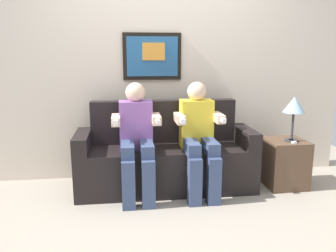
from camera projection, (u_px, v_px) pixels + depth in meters
ground_plane at (170, 200)px, 3.30m from camera, size 5.47×5.47×0.00m
back_wall_assembly at (161, 61)px, 3.77m from camera, size 4.20×0.10×2.60m
couch at (166, 159)px, 3.55m from camera, size 1.80×0.58×0.90m
person_on_left at (136, 136)px, 3.29m from camera, size 0.46×0.56×1.11m
person_on_right at (199, 134)px, 3.36m from camera, size 0.46×0.56×1.11m
side_table_right at (285, 163)px, 3.62m from camera, size 0.40×0.40×0.50m
table_lamp at (294, 107)px, 3.45m from camera, size 0.22×0.22×0.46m
spare_remote_on_table at (292, 141)px, 3.47m from camera, size 0.04×0.13×0.02m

